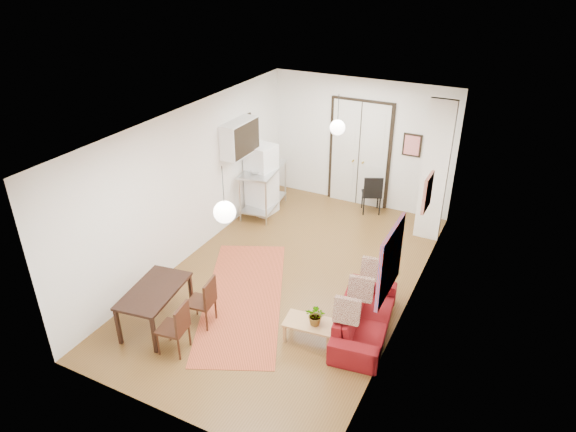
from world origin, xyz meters
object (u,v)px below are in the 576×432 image
at_px(kitchen_counter, 263,182).
at_px(dining_chair_near, 203,295).
at_px(dining_table, 154,293).
at_px(fridge, 262,179).
at_px(dining_chair_far, 176,321).
at_px(coffee_table, 310,324).
at_px(sofa, 365,317).
at_px(black_side_chair, 373,189).

xyz_separation_m(kitchen_counter, dining_chair_near, (1.03, -3.82, -0.22)).
bearing_deg(dining_table, fridge, 96.02).
bearing_deg(fridge, dining_chair_far, -68.86).
distance_m(kitchen_counter, fridge, 0.11).
relative_size(coffee_table, kitchen_counter, 0.56).
bearing_deg(sofa, dining_table, 105.96).
bearing_deg(black_side_chair, kitchen_counter, 2.85).
xyz_separation_m(sofa, fridge, (-3.42, 2.88, 0.52)).
height_order(sofa, dining_chair_near, dining_chair_near).
bearing_deg(dining_chair_near, dining_chair_far, -8.38).
height_order(fridge, dining_table, fridge).
xyz_separation_m(fridge, dining_chair_near, (1.04, -3.77, -0.31)).
height_order(coffee_table, kitchen_counter, kitchen_counter).
bearing_deg(fridge, kitchen_counter, 87.02).
xyz_separation_m(kitchen_counter, fridge, (-0.01, -0.05, 0.09)).
bearing_deg(fridge, dining_chair_near, -66.53).
bearing_deg(dining_chair_near, dining_table, -62.64).
distance_m(dining_table, black_side_chair, 5.66).
height_order(coffee_table, fridge, fridge).
height_order(sofa, black_side_chair, black_side_chair).
xyz_separation_m(sofa, coffee_table, (-0.68, -0.58, 0.02)).
distance_m(coffee_table, dining_chair_near, 1.74).
bearing_deg(coffee_table, dining_chair_near, -169.50).
distance_m(fridge, dining_table, 4.23).
distance_m(coffee_table, black_side_chair, 4.67).
xyz_separation_m(kitchen_counter, dining_table, (0.43, -4.26, -0.10)).
bearing_deg(dining_chair_near, fridge, -172.91).
relative_size(sofa, dining_chair_near, 2.23).
bearing_deg(kitchen_counter, dining_table, -92.19).
xyz_separation_m(dining_chair_near, dining_chair_far, (0.00, -0.70, 0.00)).
bearing_deg(coffee_table, kitchen_counter, 127.97).
relative_size(sofa, fridge, 1.18).
bearing_deg(dining_chair_far, sofa, 115.41).
bearing_deg(dining_chair_near, sofa, 102.18).
distance_m(coffee_table, dining_chair_far, 1.99).
relative_size(coffee_table, dining_chair_near, 0.96).
relative_size(kitchen_counter, black_side_chair, 1.59).
height_order(sofa, coffee_table, sofa).
xyz_separation_m(dining_chair_far, black_side_chair, (1.16, 5.65, 0.05)).
bearing_deg(sofa, dining_chair_far, 115.79).
relative_size(kitchen_counter, fridge, 0.91).
bearing_deg(kitchen_counter, coffee_table, -60.03).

